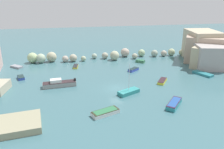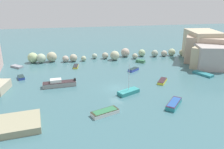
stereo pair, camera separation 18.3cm
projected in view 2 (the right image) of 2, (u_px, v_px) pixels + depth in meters
The scene contains 16 objects.
cove_water at pixel (117, 88), 42.70m from camera, with size 160.00×160.00×0.00m, color #3E6870.
cliff_headland_right at pixel (217, 50), 58.48m from camera, with size 20.46×19.41×7.62m.
rock_breakwater at pixel (98, 55), 60.60m from camera, with size 42.48×5.08×2.58m.
stone_dock at pixel (17, 124), 30.31m from camera, with size 6.05×5.16×0.97m, color gray.
moored_boat_0 at pixel (133, 70), 52.11m from camera, with size 2.85×2.62×0.59m.
moored_boat_1 at pixel (129, 92), 40.39m from camera, with size 4.25×3.18×5.52m.
moored_boat_2 at pixel (76, 66), 54.63m from camera, with size 1.41×3.09×0.43m.
moored_boat_3 at pixel (2, 88), 42.28m from camera, with size 1.50×2.78×0.41m.
moored_boat_4 at pixel (21, 77), 47.41m from camera, with size 1.85×2.56×0.56m.
moored_boat_5 at pixel (174, 104), 36.04m from camera, with size 3.91×4.26×0.73m.
moored_boat_6 at pixel (105, 112), 33.59m from camera, with size 4.42×3.00×0.64m.
moored_boat_7 at pixel (162, 81), 45.50m from camera, with size 2.90×3.43×0.53m.
moored_boat_8 at pixel (59, 84), 43.47m from camera, with size 6.30×2.21×1.51m.
moored_boat_9 at pixel (141, 61), 58.35m from camera, with size 2.46×2.29×0.61m.
moored_boat_10 at pixel (203, 74), 49.54m from camera, with size 3.28×4.53×0.48m.
moored_boat_11 at pixel (17, 67), 54.39m from camera, with size 3.14×2.92×0.46m.
Camera 2 is at (-7.80, -38.49, 16.98)m, focal length 36.81 mm.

